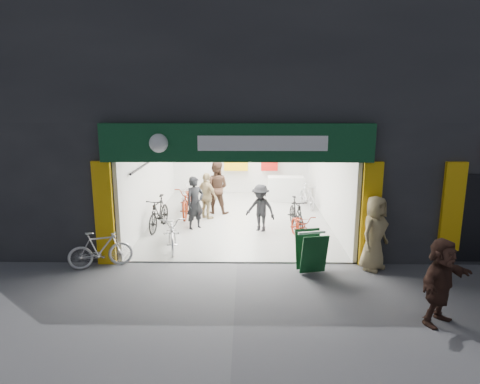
{
  "coord_description": "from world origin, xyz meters",
  "views": [
    {
      "loc": [
        0.22,
        -10.1,
        4.11
      ],
      "look_at": [
        0.06,
        1.5,
        1.5
      ],
      "focal_mm": 32.0,
      "sensor_mm": 36.0,
      "label": 1
    }
  ],
  "objects_px": {
    "bike_right_front": "(296,214)",
    "parked_bike": "(101,249)",
    "bike_left_front": "(172,231)",
    "sandwich_board": "(311,251)",
    "pedestrian_near": "(374,233)"
  },
  "relations": [
    {
      "from": "sandwich_board",
      "to": "pedestrian_near",
      "type": "bearing_deg",
      "value": -5.25
    },
    {
      "from": "parked_bike",
      "to": "sandwich_board",
      "type": "xyz_separation_m",
      "value": [
        5.09,
        -0.2,
        0.07
      ]
    },
    {
      "from": "bike_left_front",
      "to": "sandwich_board",
      "type": "relative_size",
      "value": 1.94
    },
    {
      "from": "bike_right_front",
      "to": "parked_bike",
      "type": "xyz_separation_m",
      "value": [
        -5.12,
        -3.15,
        -0.05
      ]
    },
    {
      "from": "bike_left_front",
      "to": "pedestrian_near",
      "type": "height_order",
      "value": "pedestrian_near"
    },
    {
      "from": "bike_right_front",
      "to": "parked_bike",
      "type": "height_order",
      "value": "bike_right_front"
    },
    {
      "from": "bike_right_front",
      "to": "pedestrian_near",
      "type": "xyz_separation_m",
      "value": [
        1.5,
        -3.15,
        0.4
      ]
    },
    {
      "from": "parked_bike",
      "to": "bike_right_front",
      "type": "bearing_deg",
      "value": -78.67
    },
    {
      "from": "bike_left_front",
      "to": "bike_right_front",
      "type": "distance_m",
      "value": 4.02
    },
    {
      "from": "bike_right_front",
      "to": "pedestrian_near",
      "type": "relative_size",
      "value": 0.93
    },
    {
      "from": "bike_right_front",
      "to": "sandwich_board",
      "type": "relative_size",
      "value": 1.74
    },
    {
      "from": "sandwich_board",
      "to": "parked_bike",
      "type": "bearing_deg",
      "value": 165.05
    },
    {
      "from": "bike_left_front",
      "to": "sandwich_board",
      "type": "bearing_deg",
      "value": -34.75
    },
    {
      "from": "bike_right_front",
      "to": "sandwich_board",
      "type": "distance_m",
      "value": 3.35
    },
    {
      "from": "bike_left_front",
      "to": "parked_bike",
      "type": "relative_size",
      "value": 1.23
    }
  ]
}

